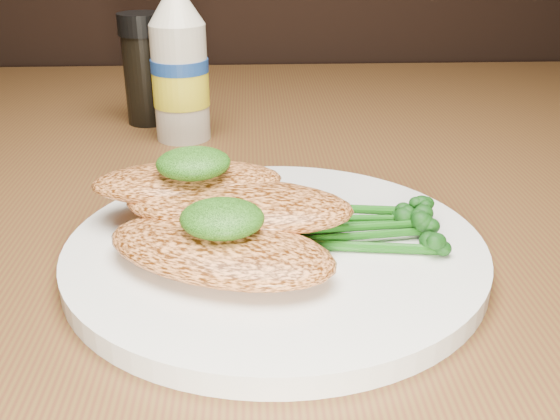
{
  "coord_description": "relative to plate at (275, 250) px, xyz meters",
  "views": [
    {
      "loc": [
        0.08,
        0.43,
        0.97
      ],
      "look_at": [
        0.1,
        0.81,
        0.79
      ],
      "focal_mm": 41.23,
      "sensor_mm": 36.0,
      "label": 1
    }
  ],
  "objects": [
    {
      "name": "plate",
      "position": [
        0.0,
        0.0,
        0.0
      ],
      "size": [
        0.28,
        0.28,
        0.01
      ],
      "primitive_type": "cylinder",
      "color": "white",
      "rests_on": "dining_table"
    },
    {
      "name": "chicken_front",
      "position": [
        -0.04,
        -0.03,
        0.02
      ],
      "size": [
        0.17,
        0.14,
        0.02
      ],
      "primitive_type": "ellipsoid",
      "rotation": [
        0.0,
        0.0,
        -0.43
      ],
      "color": "#F6934E",
      "rests_on": "plate"
    },
    {
      "name": "chicken_mid",
      "position": [
        -0.02,
        0.01,
        0.03
      ],
      "size": [
        0.17,
        0.11,
        0.02
      ],
      "primitive_type": "ellipsoid",
      "rotation": [
        0.0,
        0.0,
        -0.19
      ],
      "color": "#F6934E",
      "rests_on": "plate"
    },
    {
      "name": "chicken_back",
      "position": [
        -0.06,
        0.04,
        0.03
      ],
      "size": [
        0.14,
        0.08,
        0.02
      ],
      "primitive_type": "ellipsoid",
      "rotation": [
        0.0,
        0.0,
        0.06
      ],
      "color": "#F6934E",
      "rests_on": "plate"
    },
    {
      "name": "pesto_front",
      "position": [
        -0.03,
        -0.03,
        0.04
      ],
      "size": [
        0.06,
        0.06,
        0.02
      ],
      "primitive_type": "ellipsoid",
      "rotation": [
        0.0,
        0.0,
        -0.2
      ],
      "color": "black",
      "rests_on": "chicken_front"
    },
    {
      "name": "pesto_back",
      "position": [
        -0.06,
        0.03,
        0.05
      ],
      "size": [
        0.06,
        0.05,
        0.02
      ],
      "primitive_type": "ellipsoid",
      "rotation": [
        0.0,
        0.0,
        0.11
      ],
      "color": "black",
      "rests_on": "chicken_back"
    },
    {
      "name": "broccolini_bundle",
      "position": [
        0.05,
        0.01,
        0.02
      ],
      "size": [
        0.14,
        0.12,
        0.02
      ],
      "primitive_type": null,
      "rotation": [
        0.0,
        0.0,
        -0.1
      ],
      "color": "#185813",
      "rests_on": "plate"
    },
    {
      "name": "mayo_bottle",
      "position": [
        -0.09,
        0.27,
        0.08
      ],
      "size": [
        0.07,
        0.07,
        0.17
      ],
      "primitive_type": null,
      "rotation": [
        0.0,
        0.0,
        -0.34
      ],
      "color": "beige",
      "rests_on": "dining_table"
    },
    {
      "name": "pepper_grinder",
      "position": [
        -0.13,
        0.33,
        0.05
      ],
      "size": [
        0.06,
        0.06,
        0.12
      ],
      "primitive_type": null,
      "rotation": [
        0.0,
        0.0,
        -0.25
      ],
      "color": "black",
      "rests_on": "dining_table"
    }
  ]
}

